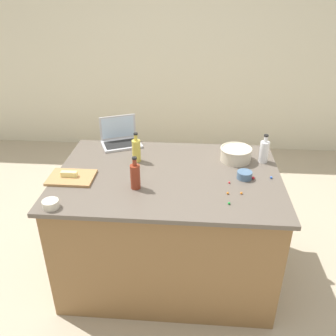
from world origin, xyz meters
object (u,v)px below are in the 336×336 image
(butter_stick_left, at_px, (69,174))
(ramekin_wide, at_px, (51,204))
(bottle_vinegar, at_px, (264,151))
(cutting_board, at_px, (72,177))
(bottle_soy, at_px, (135,176))
(bottle_oil, at_px, (136,150))
(mixing_bowl_large, at_px, (236,154))
(ramekin_small, at_px, (240,147))
(ramekin_medium, at_px, (244,175))
(laptop, at_px, (120,138))

(butter_stick_left, xyz_separation_m, ramekin_wide, (0.00, -0.35, -0.01))
(bottle_vinegar, relative_size, cutting_board, 0.71)
(bottle_vinegar, bearing_deg, butter_stick_left, -165.21)
(bottle_soy, relative_size, bottle_vinegar, 1.03)
(bottle_oil, bearing_deg, mixing_bowl_large, 5.15)
(mixing_bowl_large, height_order, ramekin_small, mixing_bowl_large)
(bottle_oil, relative_size, ramekin_medium, 2.19)
(bottle_soy, bearing_deg, laptop, 108.97)
(mixing_bowl_large, distance_m, bottle_oil, 0.75)
(bottle_oil, distance_m, ramekin_wide, 0.78)
(laptop, xyz_separation_m, cutting_board, (-0.22, -0.60, -0.04))
(ramekin_wide, bearing_deg, bottle_vinegar, 27.52)
(bottle_vinegar, bearing_deg, mixing_bowl_large, 177.87)
(butter_stick_left, bearing_deg, bottle_oil, 35.63)
(ramekin_small, bearing_deg, mixing_bowl_large, -106.28)
(bottle_vinegar, bearing_deg, bottle_soy, -153.53)
(laptop, relative_size, ramekin_small, 4.50)
(bottle_vinegar, bearing_deg, ramekin_wide, -152.48)
(ramekin_medium, bearing_deg, butter_stick_left, -175.38)
(butter_stick_left, xyz_separation_m, ramekin_medium, (1.20, 0.10, -0.01))
(butter_stick_left, height_order, ramekin_small, butter_stick_left)
(bottle_soy, bearing_deg, bottle_vinegar, 26.47)
(butter_stick_left, distance_m, ramekin_small, 1.34)
(bottle_vinegar, distance_m, ramekin_small, 0.26)
(bottle_vinegar, distance_m, butter_stick_left, 1.41)
(ramekin_wide, bearing_deg, ramekin_small, 36.91)
(bottle_soy, xyz_separation_m, ramekin_medium, (0.73, 0.18, -0.06))
(laptop, bearing_deg, cutting_board, -110.43)
(bottle_vinegar, xyz_separation_m, cutting_board, (-1.35, -0.36, -0.08))
(butter_stick_left, distance_m, ramekin_wide, 0.35)
(bottle_oil, xyz_separation_m, butter_stick_left, (-0.42, -0.30, -0.05))
(bottle_oil, bearing_deg, butter_stick_left, -144.37)
(mixing_bowl_large, relative_size, ramekin_medium, 2.29)
(ramekin_wide, bearing_deg, butter_stick_left, 90.06)
(cutting_board, height_order, ramekin_medium, ramekin_medium)
(mixing_bowl_large, distance_m, cutting_board, 1.21)
(laptop, relative_size, bottle_oil, 1.64)
(mixing_bowl_large, bearing_deg, ramekin_small, 73.72)
(butter_stick_left, bearing_deg, ramekin_wide, -89.94)
(mixing_bowl_large, relative_size, cutting_board, 0.76)
(bottle_soy, height_order, cutting_board, bottle_soy)
(laptop, xyz_separation_m, butter_stick_left, (-0.24, -0.60, -0.01))
(laptop, bearing_deg, butter_stick_left, -111.57)
(mixing_bowl_large, height_order, ramekin_wide, mixing_bowl_large)
(butter_stick_left, distance_m, ramekin_medium, 1.20)
(ramekin_small, distance_m, ramekin_wide, 1.53)
(ramekin_small, height_order, ramekin_wide, ramekin_wide)
(butter_stick_left, xyz_separation_m, ramekin_small, (1.22, 0.56, -0.02))
(butter_stick_left, height_order, ramekin_wide, butter_stick_left)
(mixing_bowl_large, relative_size, ramekin_wide, 2.38)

